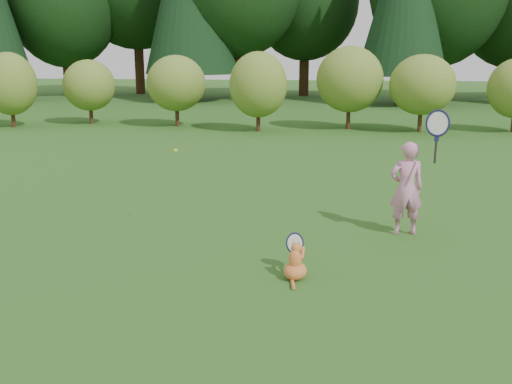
# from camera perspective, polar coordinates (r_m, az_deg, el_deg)

# --- Properties ---
(ground) EXTENTS (100.00, 100.00, 0.00)m
(ground) POSITION_cam_1_polar(r_m,az_deg,el_deg) (7.49, -2.36, -6.61)
(ground) COLOR #224E16
(ground) RESTS_ON ground
(shrub_row) EXTENTS (28.00, 3.00, 2.80)m
(shrub_row) POSITION_cam_1_polar(r_m,az_deg,el_deg) (19.98, 4.23, 10.26)
(shrub_row) COLOR olive
(shrub_row) RESTS_ON ground
(child) EXTENTS (0.80, 0.54, 2.06)m
(child) POSITION_cam_1_polar(r_m,az_deg,el_deg) (8.54, 14.89, 0.55)
(child) COLOR pink
(child) RESTS_ON ground
(cat) EXTENTS (0.41, 0.65, 0.62)m
(cat) POSITION_cam_1_polar(r_m,az_deg,el_deg) (6.78, 3.97, -6.76)
(cat) COLOR #D75929
(cat) RESTS_ON ground
(tennis_ball) EXTENTS (0.06, 0.06, 0.06)m
(tennis_ball) POSITION_cam_1_polar(r_m,az_deg,el_deg) (8.39, -8.06, 4.12)
(tennis_ball) COLOR #A9CD18
(tennis_ball) RESTS_ON ground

